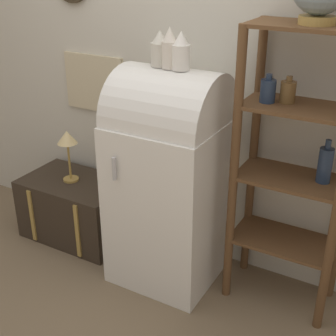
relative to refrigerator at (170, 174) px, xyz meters
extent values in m
plane|color=#7A664C|center=(0.00, -0.24, -0.71)|extent=(12.00, 12.00, 0.00)
cube|color=beige|center=(0.00, 0.34, 0.64)|extent=(7.00, 0.05, 2.70)
cube|color=#C6B793|center=(-0.78, 0.30, 0.39)|extent=(0.48, 0.02, 0.39)
cube|color=white|center=(0.00, 0.00, -0.19)|extent=(0.62, 0.62, 1.05)
cylinder|color=white|center=(0.00, 0.00, 0.35)|extent=(0.61, 0.59, 0.59)
cylinder|color=#B7B7BC|center=(-0.17, -0.33, 0.13)|extent=(0.02, 0.02, 0.14)
cube|color=#33281E|center=(-0.81, 0.03, -0.48)|extent=(0.75, 0.48, 0.45)
cube|color=#AD8942|center=(-1.01, -0.21, -0.48)|extent=(0.03, 0.01, 0.40)
cube|color=#AD8942|center=(-0.60, -0.21, -0.48)|extent=(0.03, 0.01, 0.40)
cylinder|color=brown|center=(0.42, -0.04, 0.10)|extent=(0.05, 0.05, 1.63)
cylinder|color=brown|center=(0.42, 0.27, 0.10)|extent=(0.05, 0.05, 1.63)
cube|color=brown|center=(0.70, 0.11, -0.31)|extent=(0.59, 0.34, 0.02)
cube|color=brown|center=(0.70, 0.11, 0.09)|extent=(0.59, 0.34, 0.02)
cube|color=brown|center=(0.70, 0.11, 0.50)|extent=(0.59, 0.34, 0.02)
cube|color=brown|center=(0.70, 0.11, 0.91)|extent=(0.59, 0.34, 0.02)
cylinder|color=#23334C|center=(0.53, 0.09, 0.57)|extent=(0.08, 0.08, 0.12)
cylinder|color=#23334C|center=(0.53, 0.09, 0.65)|extent=(0.03, 0.03, 0.03)
cylinder|color=brown|center=(0.63, 0.13, 0.57)|extent=(0.08, 0.08, 0.11)
cylinder|color=brown|center=(0.63, 0.13, 0.64)|extent=(0.03, 0.03, 0.03)
cylinder|color=#23334C|center=(0.86, 0.14, 0.20)|extent=(0.08, 0.08, 0.19)
cylinder|color=#23334C|center=(0.86, 0.14, 0.32)|extent=(0.03, 0.03, 0.05)
cylinder|color=#AD8942|center=(0.73, 0.10, 0.94)|extent=(0.17, 0.17, 0.04)
cylinder|color=beige|center=(-0.07, 0.01, 0.71)|extent=(0.10, 0.10, 0.13)
cone|color=beige|center=(-0.07, 0.01, 0.81)|extent=(0.09, 0.09, 0.07)
cylinder|color=silver|center=(0.00, -0.01, 0.72)|extent=(0.09, 0.09, 0.14)
cone|color=silver|center=(0.00, -0.01, 0.83)|extent=(0.07, 0.07, 0.08)
cylinder|color=white|center=(0.07, -0.01, 0.72)|extent=(0.10, 0.10, 0.13)
cone|color=white|center=(0.07, -0.01, 0.82)|extent=(0.08, 0.08, 0.07)
cylinder|color=#AD8942|center=(-0.83, 0.03, -0.25)|extent=(0.11, 0.11, 0.02)
cylinder|color=#AD8942|center=(-0.83, 0.03, -0.11)|extent=(0.02, 0.02, 0.27)
cone|color=#DBC184|center=(-0.83, 0.03, 0.07)|extent=(0.14, 0.14, 0.09)
camera|label=1|loc=(1.25, -2.23, 1.24)|focal=50.00mm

